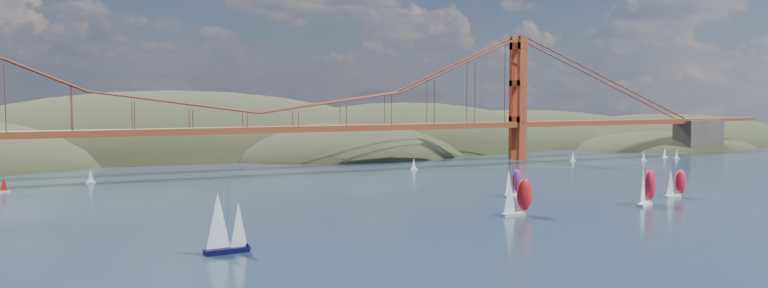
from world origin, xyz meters
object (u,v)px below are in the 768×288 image
(racer_1, at_px, (646,186))
(racer_2, at_px, (675,183))
(sloop_navy, at_px, (224,223))
(racer_0, at_px, (517,196))
(racer_rwb, at_px, (513,182))

(racer_1, xyz_separation_m, racer_2, (19.21, 8.06, -0.88))
(sloop_navy, xyz_separation_m, racer_1, (113.67, 10.36, -0.54))
(racer_0, xyz_separation_m, racer_2, (59.56, 6.86, -0.63))
(racer_0, bearing_deg, racer_rwb, 51.85)
(racer_0, xyz_separation_m, racer_1, (40.35, -1.20, 0.25))
(racer_2, relative_size, racer_rwb, 1.01)
(sloop_navy, distance_m, racer_rwb, 101.31)
(sloop_navy, height_order, racer_1, sloop_navy)
(racer_rwb, bearing_deg, racer_0, -142.13)
(sloop_navy, xyz_separation_m, racer_rwb, (92.93, 40.33, -1.48))
(racer_1, distance_m, racer_rwb, 36.45)
(racer_1, height_order, racer_2, racer_1)
(racer_1, relative_size, racer_2, 1.21)
(racer_1, bearing_deg, racer_2, -2.07)
(sloop_navy, xyz_separation_m, racer_0, (73.32, 11.56, -0.80))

